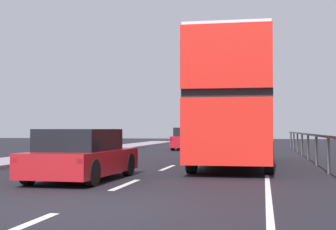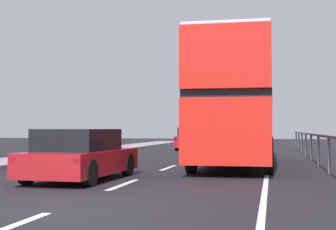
% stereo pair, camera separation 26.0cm
% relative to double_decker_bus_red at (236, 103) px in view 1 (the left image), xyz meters
% --- Properties ---
extents(ground_plane, '(75.94, 120.00, 0.10)m').
position_rel_double_decker_bus_red_xyz_m(ground_plane, '(-2.28, -10.30, -2.36)').
color(ground_plane, black).
extents(lane_paint_markings, '(3.50, 46.00, 0.01)m').
position_rel_double_decker_bus_red_xyz_m(lane_paint_markings, '(-0.20, -1.41, -2.31)').
color(lane_paint_markings, silver).
rests_on(lane_paint_markings, ground).
extents(bridge_side_railing, '(0.10, 42.00, 1.15)m').
position_rel_double_decker_bus_red_xyz_m(bridge_side_railing, '(2.90, -1.30, -1.38)').
color(bridge_side_railing, '#535353').
rests_on(bridge_side_railing, ground).
extents(double_decker_bus_red, '(2.59, 10.25, 4.31)m').
position_rel_double_decker_bus_red_xyz_m(double_decker_bus_red, '(0.00, 0.00, 0.00)').
color(double_decker_bus_red, red).
rests_on(double_decker_bus_red, ground).
extents(hatchback_car_near, '(1.97, 4.24, 1.34)m').
position_rel_double_decker_bus_red_xyz_m(hatchback_car_near, '(-3.69, -6.16, -1.66)').
color(hatchback_car_near, maroon).
rests_on(hatchback_car_near, ground).
extents(sedan_car_ahead, '(1.93, 4.06, 1.42)m').
position_rel_double_decker_bus_red_xyz_m(sedan_car_ahead, '(-3.77, 13.35, -1.63)').
color(sedan_car_ahead, maroon).
rests_on(sedan_car_ahead, ground).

